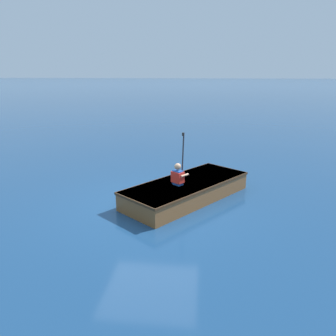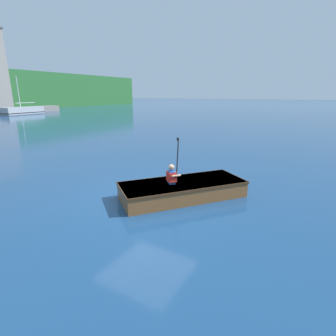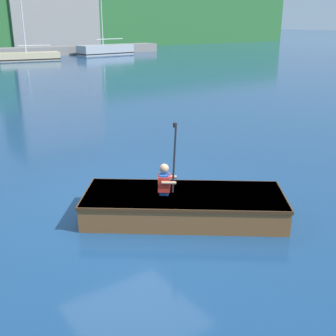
{
  "view_description": "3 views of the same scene",
  "coord_description": "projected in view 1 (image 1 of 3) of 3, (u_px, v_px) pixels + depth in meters",
  "views": [
    {
      "loc": [
        -7.52,
        -1.3,
        3.25
      ],
      "look_at": [
        0.59,
        -0.39,
        0.83
      ],
      "focal_mm": 35.0,
      "sensor_mm": 36.0,
      "label": 1
    },
    {
      "loc": [
        -5.87,
        -4.19,
        2.96
      ],
      "look_at": [
        0.59,
        -0.39,
        0.83
      ],
      "focal_mm": 28.0,
      "sensor_mm": 36.0,
      "label": 2
    },
    {
      "loc": [
        -3.76,
        -6.47,
        3.44
      ],
      "look_at": [
        0.59,
        -0.39,
        0.83
      ],
      "focal_mm": 45.0,
      "sensor_mm": 36.0,
      "label": 3
    }
  ],
  "objects": [
    {
      "name": "ground_plane",
      "position": [
        150.0,
        206.0,
        8.22
      ],
      "size": [
        300.0,
        300.0,
        0.0
      ],
      "primitive_type": "plane",
      "color": "navy"
    },
    {
      "name": "person_paddler",
      "position": [
        178.0,
        175.0,
        8.24
      ],
      "size": [
        0.46,
        0.45,
        1.31
      ],
      "color": "#1E4CA5",
      "rests_on": "rowboat_foreground"
    },
    {
      "name": "rowboat_foreground",
      "position": [
        188.0,
        188.0,
        8.66
      ],
      "size": [
        3.74,
        3.36,
        0.48
      ],
      "color": "brown",
      "rests_on": "ground"
    }
  ]
}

